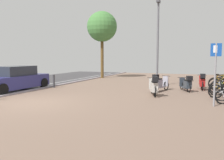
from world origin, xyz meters
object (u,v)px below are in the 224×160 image
(parked_car_near, at_px, (15,79))
(parking_sign, at_px, (215,68))
(bicycle_rack_02, at_px, (223,91))
(scooter_far, at_px, (186,84))
(bicycle_rack_05, at_px, (224,86))
(lamp_post, at_px, (158,39))
(street_tree, at_px, (102,27))
(bicycle_rack_03, at_px, (224,89))
(scooter_mid, at_px, (154,87))
(bollard_far, at_px, (54,81))
(bicycle_rack_07, at_px, (220,83))
(scooter_near, at_px, (160,83))
(bicycle_rack_06, at_px, (220,84))
(bicycle_rack_04, at_px, (222,87))
(scooter_extra, at_px, (202,82))

(parked_car_near, xyz_separation_m, parking_sign, (10.56, -0.52, 0.86))
(bicycle_rack_02, xyz_separation_m, scooter_far, (-1.76, 1.68, 0.09))
(bicycle_rack_02, distance_m, bicycle_rack_05, 2.30)
(lamp_post, distance_m, street_tree, 7.40)
(bicycle_rack_03, distance_m, scooter_far, 2.06)
(parking_sign, relative_size, street_tree, 0.40)
(scooter_mid, distance_m, bollard_far, 6.58)
(bicycle_rack_05, distance_m, bicycle_rack_07, 1.53)
(bicycle_rack_07, xyz_separation_m, scooter_mid, (-3.26, -4.34, 0.12))
(bicycle_rack_03, bearing_deg, scooter_near, 173.50)
(bicycle_rack_03, height_order, scooter_mid, scooter_mid)
(bicycle_rack_05, bearing_deg, bicycle_rack_06, 101.13)
(scooter_mid, distance_m, street_tree, 11.37)
(bicycle_rack_05, bearing_deg, scooter_far, -162.77)
(bicycle_rack_04, distance_m, street_tree, 12.37)
(bicycle_rack_04, bearing_deg, scooter_extra, 129.93)
(bicycle_rack_05, xyz_separation_m, scooter_extra, (-1.15, 0.42, 0.11))
(parking_sign, xyz_separation_m, lamp_post, (-3.33, 5.78, 1.63))
(scooter_near, bearing_deg, bicycle_rack_05, 18.77)
(bicycle_rack_05, xyz_separation_m, parked_car_near, (-11.24, -3.96, 0.31))
(scooter_mid, height_order, street_tree, street_tree)
(bicycle_rack_07, height_order, lamp_post, lamp_post)
(bicycle_rack_07, distance_m, scooter_extra, 1.51)
(bicycle_rack_04, height_order, bicycle_rack_05, bicycle_rack_05)
(bicycle_rack_03, relative_size, bicycle_rack_04, 1.12)
(scooter_far, distance_m, street_tree, 10.88)
(bicycle_rack_04, distance_m, bicycle_rack_07, 2.29)
(lamp_post, bearing_deg, bicycle_rack_03, -36.12)
(bicycle_rack_05, distance_m, bollard_far, 10.12)
(bicycle_rack_05, bearing_deg, bollard_far, -168.48)
(scooter_far, relative_size, scooter_extra, 0.84)
(bicycle_rack_03, xyz_separation_m, bicycle_rack_06, (-0.03, 2.29, -0.01))
(bollard_far, bearing_deg, bicycle_rack_02, -1.57)
(scooter_far, height_order, scooter_extra, scooter_extra)
(scooter_extra, height_order, bollard_far, scooter_extra)
(bicycle_rack_03, bearing_deg, bicycle_rack_04, 92.52)
(bicycle_rack_07, bearing_deg, bicycle_rack_04, -90.84)
(scooter_mid, bearing_deg, bicycle_rack_06, 47.83)
(bicycle_rack_07, height_order, scooter_near, scooter_near)
(lamp_post, bearing_deg, scooter_mid, -81.49)
(bicycle_rack_03, bearing_deg, bicycle_rack_06, 90.64)
(scooter_mid, distance_m, scooter_far, 2.62)
(bicycle_rack_03, distance_m, scooter_mid, 3.51)
(scooter_extra, bearing_deg, bicycle_rack_05, -20.08)
(scooter_near, xyz_separation_m, scooter_extra, (2.24, 1.57, -0.00))
(scooter_near, bearing_deg, parked_car_near, -160.30)
(scooter_far, bearing_deg, bicycle_rack_06, 37.02)
(lamp_post, bearing_deg, bicycle_rack_02, -43.44)
(scooter_mid, relative_size, parked_car_near, 0.42)
(bollard_far, bearing_deg, parking_sign, -14.89)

